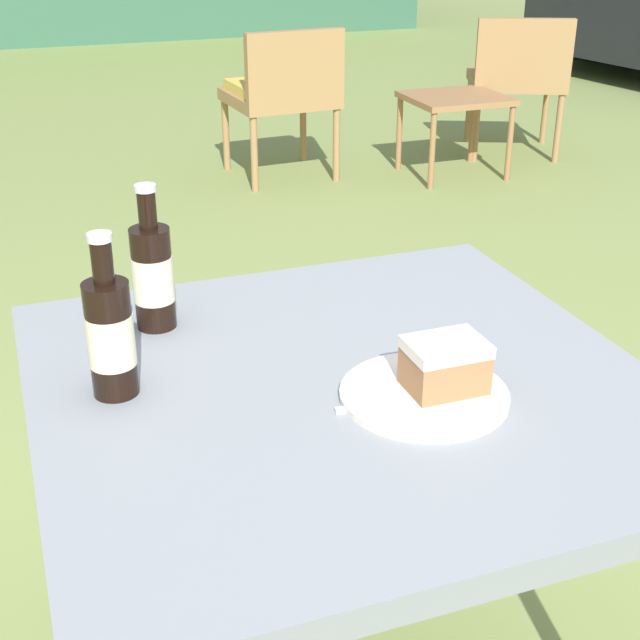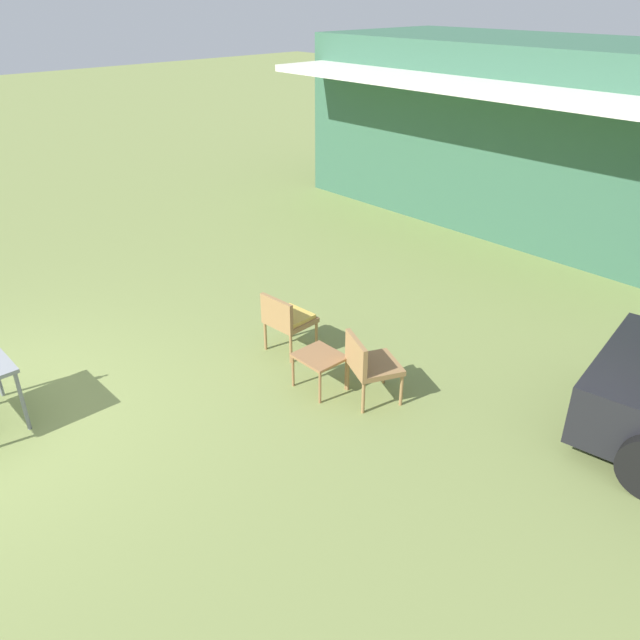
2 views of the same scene
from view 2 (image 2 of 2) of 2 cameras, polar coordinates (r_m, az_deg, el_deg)
The scene contains 4 objects.
cabin_building at distance 12.71m, azimuth 18.96°, elevation 16.01°, with size 8.23×4.78×3.16m.
wicker_chair_cushioned at distance 7.47m, azimuth -3.01°, elevation 0.20°, with size 0.54×0.52×0.76m.
wicker_chair_plain at distance 6.60m, azimuth 4.48°, elevation -3.93°, with size 0.66×0.65×0.76m.
garden_side_table at distance 6.81m, azimuth -0.05°, elevation -3.62°, with size 0.49×0.44×0.42m.
Camera 2 is at (6.10, -0.85, 3.95)m, focal length 35.00 mm.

